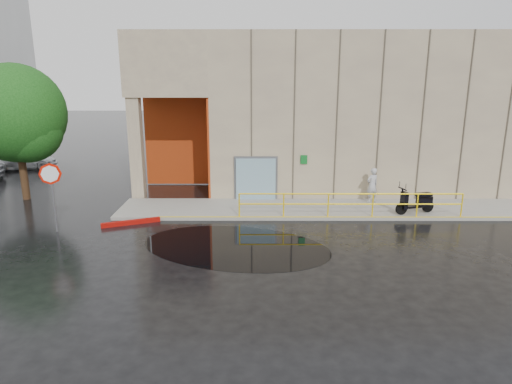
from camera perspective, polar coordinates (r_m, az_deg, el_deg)
ground at (r=16.68m, az=-0.78°, el=-6.87°), size 120.00×120.00×0.00m
sidewalk at (r=21.24m, az=10.27°, el=-2.09°), size 20.00×3.00×0.15m
building at (r=27.00m, az=10.64°, el=10.40°), size 20.00×10.17×8.00m
guardrail at (r=19.85m, az=11.73°, el=-1.55°), size 9.56×0.06×1.03m
person at (r=22.20m, az=14.32°, el=0.83°), size 0.71×0.61×1.65m
scooter at (r=20.97m, az=19.41°, el=-0.38°), size 1.90×1.06×1.43m
stop_sign at (r=19.29m, az=-24.22°, el=1.06°), size 0.81×0.28×2.78m
red_curb at (r=19.71m, az=-15.37°, el=-3.68°), size 2.29×1.06×0.18m
puddle at (r=16.73m, az=-2.60°, el=-6.81°), size 7.92×6.11×0.01m
car_c at (r=33.31m, az=-27.16°, el=3.57°), size 4.48×2.66×1.22m
tree_near at (r=24.75m, az=-27.56°, el=8.29°), size 4.68×4.68×6.59m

